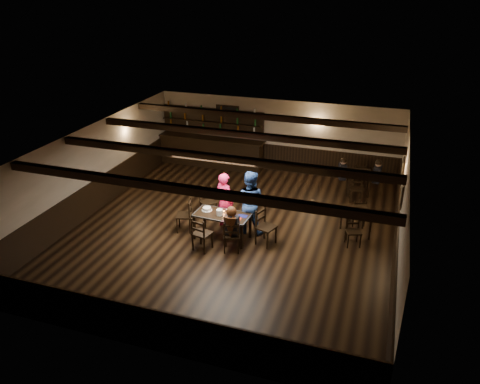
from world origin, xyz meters
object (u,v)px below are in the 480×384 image
(dining_table, at_px, (222,217))
(woman_pink, at_px, (225,201))
(chair_near_right, at_px, (232,234))
(man_blue, at_px, (249,202))
(cake, at_px, (207,209))
(chair_near_left, at_px, (200,232))
(bar_counter, at_px, (211,147))

(dining_table, xyz_separation_m, woman_pink, (-0.17, 0.66, 0.17))
(chair_near_right, height_order, woman_pink, woman_pink)
(woman_pink, relative_size, man_blue, 0.91)
(man_blue, distance_m, cake, 1.20)
(chair_near_left, height_order, cake, chair_near_left)
(chair_near_right, distance_m, woman_pink, 1.46)
(dining_table, height_order, chair_near_right, chair_near_right)
(chair_near_left, bearing_deg, dining_table, 67.88)
(cake, bearing_deg, chair_near_right, -35.55)
(chair_near_right, bearing_deg, bar_counter, 116.31)
(dining_table, relative_size, chair_near_left, 1.64)
(dining_table, distance_m, chair_near_right, 0.79)
(chair_near_right, relative_size, woman_pink, 0.54)
(woman_pink, height_order, man_blue, man_blue)
(woman_pink, bearing_deg, chair_near_right, 141.32)
(dining_table, xyz_separation_m, chair_near_right, (0.49, -0.61, -0.13))
(dining_table, distance_m, cake, 0.51)
(chair_near_right, bearing_deg, cake, 144.45)
(dining_table, bearing_deg, chair_near_right, -51.19)
(woman_pink, distance_m, man_blue, 0.77)
(chair_near_right, xyz_separation_m, bar_counter, (-2.86, 5.80, 0.19))
(woman_pink, relative_size, cake, 5.80)
(chair_near_right, relative_size, bar_counter, 0.22)
(chair_near_right, height_order, man_blue, man_blue)
(chair_near_left, height_order, man_blue, man_blue)
(man_blue, height_order, bar_counter, bar_counter)
(chair_near_right, distance_m, man_blue, 1.28)
(cake, bearing_deg, chair_near_left, -79.63)
(chair_near_left, relative_size, bar_counter, 0.23)
(chair_near_left, height_order, bar_counter, bar_counter)
(man_blue, bearing_deg, chair_near_left, 56.61)
(chair_near_right, bearing_deg, chair_near_left, -166.81)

